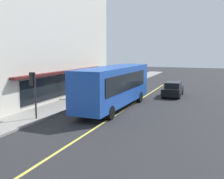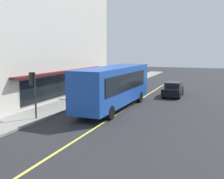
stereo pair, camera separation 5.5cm
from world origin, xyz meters
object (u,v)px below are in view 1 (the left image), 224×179
(traffic_light, at_px, (33,84))
(car_black, at_px, (173,89))
(bus, at_px, (115,85))
(pedestrian_at_corner, at_px, (76,87))

(traffic_light, distance_m, car_black, 15.66)
(bus, distance_m, pedestrian_at_corner, 5.59)
(bus, distance_m, car_black, 8.85)
(traffic_light, bearing_deg, pedestrian_at_corner, 7.86)
(traffic_light, relative_size, pedestrian_at_corner, 1.72)
(bus, bearing_deg, car_black, -24.55)
(traffic_light, distance_m, pedestrian_at_corner, 8.30)
(bus, distance_m, traffic_light, 6.87)
(car_black, height_order, pedestrian_at_corner, pedestrian_at_corner)
(bus, height_order, pedestrian_at_corner, bus)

